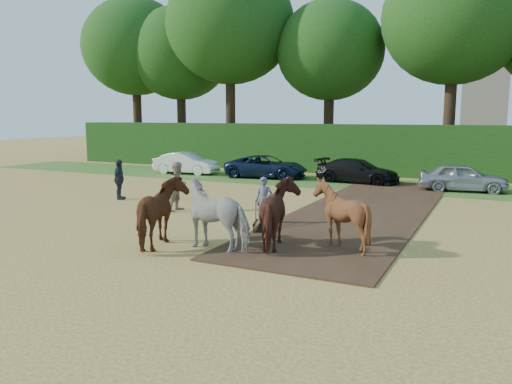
% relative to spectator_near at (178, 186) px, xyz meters
% --- Properties ---
extents(ground, '(120.00, 120.00, 0.00)m').
position_rel_spectator_near_xyz_m(ground, '(4.78, -3.84, -0.92)').
color(ground, gold).
rests_on(ground, ground).
extents(earth_strip, '(4.50, 17.00, 0.05)m').
position_rel_spectator_near_xyz_m(earth_strip, '(6.28, 3.16, -0.89)').
color(earth_strip, '#472D1C').
rests_on(earth_strip, ground).
extents(grass_verge, '(50.00, 5.00, 0.03)m').
position_rel_spectator_near_xyz_m(grass_verge, '(4.78, 10.16, -0.90)').
color(grass_verge, '#38601E').
rests_on(grass_verge, ground).
extents(hedgerow, '(46.00, 1.60, 3.00)m').
position_rel_spectator_near_xyz_m(hedgerow, '(4.78, 14.66, 0.58)').
color(hedgerow, '#14380F').
rests_on(hedgerow, ground).
extents(spectator_near, '(0.72, 0.91, 1.84)m').
position_rel_spectator_near_xyz_m(spectator_near, '(0.00, 0.00, 0.00)').
color(spectator_near, beige).
rests_on(spectator_near, ground).
extents(spectator_far, '(0.77, 1.08, 1.70)m').
position_rel_spectator_near_xyz_m(spectator_far, '(-3.68, 0.97, -0.07)').
color(spectator_far, '#272834').
rests_on(spectator_far, ground).
extents(plough_team, '(6.21, 5.23, 1.86)m').
position_rel_spectator_near_xyz_m(plough_team, '(4.80, -3.52, 0.00)').
color(plough_team, brown).
rests_on(plough_team, ground).
extents(parked_cars, '(31.15, 2.94, 1.42)m').
position_rel_spectator_near_xyz_m(parked_cars, '(8.07, 10.18, -0.25)').
color(parked_cars, white).
rests_on(parked_cars, ground).
extents(treeline, '(48.70, 10.60, 14.21)m').
position_rel_spectator_near_xyz_m(treeline, '(3.09, 17.84, 8.05)').
color(treeline, '#382616').
rests_on(treeline, ground).
extents(church, '(5.20, 5.20, 27.00)m').
position_rel_spectator_near_xyz_m(church, '(8.78, 51.16, 12.81)').
color(church, slate).
rests_on(church, ground).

